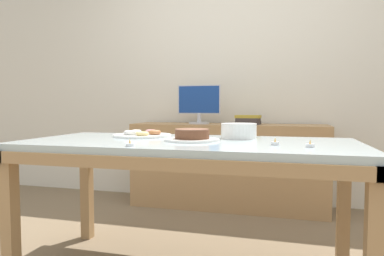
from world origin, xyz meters
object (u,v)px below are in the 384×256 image
(tealight_right_edge, at_px, (310,145))
(tealight_near_cakes, at_px, (275,143))
(computer_monitor, at_px, (199,104))
(book_stack, at_px, (248,120))
(tealight_centre, at_px, (130,144))
(cake_chocolate_round, at_px, (192,136))
(pastry_platter, at_px, (142,134))
(plate_stack, at_px, (239,131))

(tealight_right_edge, bearing_deg, tealight_near_cakes, 161.84)
(computer_monitor, height_order, book_stack, computer_monitor)
(tealight_right_edge, bearing_deg, tealight_centre, -167.29)
(cake_chocolate_round, distance_m, tealight_centre, 0.41)
(computer_monitor, relative_size, pastry_platter, 1.15)
(tealight_near_cakes, bearing_deg, tealight_right_edge, -18.16)
(pastry_platter, distance_m, plate_stack, 0.61)
(tealight_right_edge, distance_m, tealight_centre, 0.84)
(plate_stack, relative_size, tealight_right_edge, 5.25)
(book_stack, relative_size, plate_stack, 1.13)
(book_stack, bearing_deg, tealight_centre, -102.28)
(tealight_centre, bearing_deg, plate_stack, 50.85)
(computer_monitor, height_order, tealight_centre, computer_monitor)
(book_stack, bearing_deg, pastry_platter, -113.93)
(computer_monitor, distance_m, cake_chocolate_round, 1.45)
(book_stack, bearing_deg, tealight_right_edge, -74.21)
(pastry_platter, bearing_deg, cake_chocolate_round, -25.58)
(tealight_right_edge, relative_size, tealight_near_cakes, 1.00)
(plate_stack, bearing_deg, cake_chocolate_round, -139.05)
(cake_chocolate_round, relative_size, tealight_near_cakes, 7.64)
(tealight_centre, relative_size, tealight_near_cakes, 1.00)
(book_stack, bearing_deg, cake_chocolate_round, -96.79)
(plate_stack, height_order, tealight_near_cakes, plate_stack)
(computer_monitor, height_order, plate_stack, computer_monitor)
(computer_monitor, distance_m, tealight_near_cakes, 1.70)
(book_stack, distance_m, tealight_centre, 1.79)
(tealight_centre, bearing_deg, pastry_platter, 107.13)
(tealight_near_cakes, bearing_deg, tealight_centre, -160.29)
(computer_monitor, height_order, pastry_platter, computer_monitor)
(book_stack, height_order, plate_stack, book_stack)
(pastry_platter, distance_m, tealight_near_cakes, 0.88)
(tealight_near_cakes, bearing_deg, computer_monitor, 116.64)
(tealight_right_edge, bearing_deg, cake_chocolate_round, 165.24)
(tealight_centre, bearing_deg, cake_chocolate_round, 58.31)
(cake_chocolate_round, height_order, tealight_near_cakes, cake_chocolate_round)
(computer_monitor, relative_size, tealight_centre, 10.60)
(book_stack, distance_m, tealight_right_edge, 1.63)
(tealight_right_edge, relative_size, tealight_centre, 1.00)
(tealight_near_cakes, bearing_deg, book_stack, 100.60)
(tealight_right_edge, bearing_deg, pastry_platter, 160.93)
(plate_stack, bearing_deg, tealight_centre, -129.15)
(pastry_platter, bearing_deg, tealight_near_cakes, -19.24)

